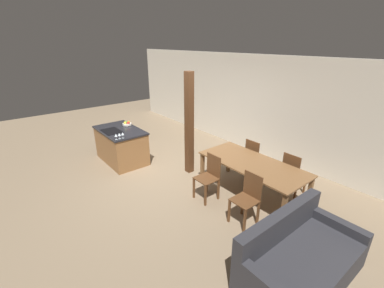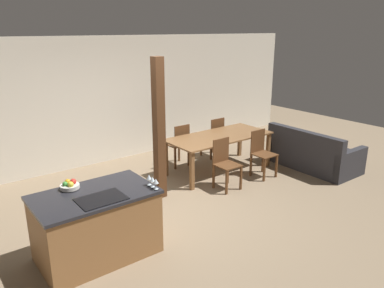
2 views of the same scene
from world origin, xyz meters
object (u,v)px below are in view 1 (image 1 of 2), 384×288
at_px(kitchen_island, 121,145).
at_px(wine_glass_near, 116,135).
at_px(timber_post, 189,125).
at_px(dining_chair_far_left, 254,157).
at_px(wine_glass_far, 123,134).
at_px(dining_table, 252,166).
at_px(couch, 300,260).
at_px(wine_glass_middle, 119,135).
at_px(dining_chair_near_right, 247,198).
at_px(fruit_bowl, 127,124).
at_px(dining_chair_far_right, 293,173).
at_px(dining_chair_near_left, 209,176).

xyz_separation_m(kitchen_island, wine_glass_near, (0.67, -0.38, 0.55)).
bearing_deg(timber_post, dining_chair_far_left, 42.11).
relative_size(kitchen_island, wine_glass_far, 10.54).
height_order(dining_table, couch, couch).
height_order(wine_glass_middle, dining_chair_near_right, wine_glass_middle).
xyz_separation_m(dining_table, couch, (1.70, -1.08, -0.39)).
xyz_separation_m(fruit_bowl, wine_glass_middle, (0.86, -0.60, 0.06)).
bearing_deg(fruit_bowl, wine_glass_near, -38.72).
relative_size(dining_chair_near_right, couch, 0.51).
bearing_deg(couch, kitchen_island, 93.61).
bearing_deg(timber_post, wine_glass_far, -127.73).
bearing_deg(dining_chair_far_left, fruit_bowl, 30.58).
xyz_separation_m(wine_glass_middle, dining_chair_near_right, (3.08, 0.91, -0.51)).
bearing_deg(dining_chair_near_right, kitchen_island, -170.72).
height_order(wine_glass_far, dining_chair_near_right, wine_glass_far).
height_order(fruit_bowl, timber_post, timber_post).
height_order(dining_chair_near_right, dining_chair_far_left, same).
height_order(fruit_bowl, dining_chair_far_right, fruit_bowl).
height_order(wine_glass_near, dining_table, wine_glass_near).
distance_m(dining_chair_near_left, dining_chair_far_left, 1.44).
distance_m(dining_chair_far_left, dining_chair_far_right, 0.98).
distance_m(fruit_bowl, dining_chair_near_left, 3.01).
height_order(kitchen_island, fruit_bowl, fruit_bowl).
bearing_deg(dining_chair_near_left, timber_post, 160.55).
relative_size(dining_chair_near_left, dining_chair_far_left, 1.00).
distance_m(wine_glass_far, timber_post, 1.57).
relative_size(kitchen_island, dining_chair_near_right, 1.61).
bearing_deg(wine_glass_far, dining_chair_far_left, 47.21).
bearing_deg(dining_chair_far_left, kitchen_island, 36.56).
bearing_deg(dining_chair_far_right, kitchen_island, 28.70).
height_order(dining_chair_near_left, timber_post, timber_post).
height_order(wine_glass_middle, couch, wine_glass_middle).
bearing_deg(wine_glass_near, dining_table, 33.49).
relative_size(wine_glass_near, dining_chair_near_right, 0.15).
distance_m(kitchen_island, dining_table, 3.53).
height_order(dining_chair_far_right, timber_post, timber_post).
height_order(wine_glass_near, dining_chair_near_right, wine_glass_near).
relative_size(wine_glass_near, timber_post, 0.06).
bearing_deg(dining_chair_near_right, dining_chair_far_left, 124.25).
relative_size(wine_glass_near, wine_glass_far, 1.00).
bearing_deg(wine_glass_near, dining_chair_near_right, 17.88).
bearing_deg(couch, dining_table, 58.35).
bearing_deg(couch, dining_chair_near_right, 74.31).
height_order(kitchen_island, dining_chair_near_right, dining_chair_near_right).
xyz_separation_m(wine_glass_middle, dining_chair_far_left, (2.10, 2.35, -0.51)).
relative_size(kitchen_island, wine_glass_near, 10.54).
height_order(fruit_bowl, dining_table, fruit_bowl).
xyz_separation_m(wine_glass_far, couch, (4.30, 0.47, -0.71)).
bearing_deg(wine_glass_near, kitchen_island, 150.38).
bearing_deg(dining_table, wine_glass_near, -146.51).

